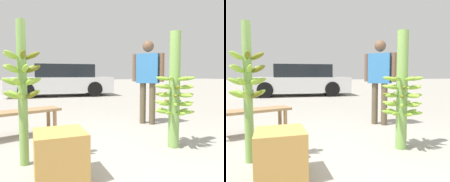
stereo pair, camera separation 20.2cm
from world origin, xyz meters
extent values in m
plane|color=#9E998E|center=(0.00, 0.00, 0.00)|extent=(80.00, 80.00, 0.00)
cylinder|color=#7AA851|center=(-0.93, 0.40, 0.75)|extent=(0.09, 0.09, 1.50)
ellipsoid|color=#84B238|center=(-1.04, 0.45, 1.14)|extent=(0.17, 0.11, 0.11)
ellipsoid|color=#84B238|center=(-1.02, 0.33, 1.14)|extent=(0.16, 0.14, 0.11)
ellipsoid|color=#5D6216|center=(-0.92, 0.29, 1.14)|extent=(0.07, 0.17, 0.11)
ellipsoid|color=#5D6216|center=(-0.82, 0.36, 1.14)|extent=(0.17, 0.11, 0.11)
ellipsoid|color=#84B238|center=(-0.84, 0.47, 1.14)|extent=(0.16, 0.14, 0.11)
ellipsoid|color=#84B238|center=(-0.94, 0.52, 1.14)|extent=(0.07, 0.17, 0.11)
ellipsoid|color=#84B238|center=(-0.85, 0.48, 1.01)|extent=(0.15, 0.15, 0.12)
ellipsoid|color=#5D6216|center=(-0.96, 0.51, 1.01)|extent=(0.09, 0.17, 0.12)
ellipsoid|color=#84B238|center=(-1.04, 0.43, 1.01)|extent=(0.17, 0.09, 0.12)
ellipsoid|color=#84B238|center=(-1.01, 0.32, 1.01)|extent=(0.15, 0.15, 0.12)
ellipsoid|color=#84B238|center=(-0.90, 0.29, 1.01)|extent=(0.09, 0.17, 0.12)
ellipsoid|color=#5D6216|center=(-0.82, 0.37, 1.01)|extent=(0.17, 0.09, 0.12)
ellipsoid|color=#84B238|center=(-0.86, 0.31, 0.88)|extent=(0.14, 0.16, 0.11)
ellipsoid|color=#84B238|center=(-0.82, 0.42, 0.88)|extent=(0.17, 0.07, 0.11)
ellipsoid|color=#84B238|center=(-0.89, 0.51, 0.88)|extent=(0.11, 0.17, 0.11)
ellipsoid|color=#84B238|center=(-1.00, 0.49, 0.88)|extent=(0.14, 0.16, 0.11)
ellipsoid|color=#84B238|center=(-1.04, 0.39, 0.88)|extent=(0.17, 0.07, 0.11)
ellipsoid|color=#84B238|center=(-0.97, 0.29, 0.88)|extent=(0.11, 0.17, 0.11)
ellipsoid|color=#5D6216|center=(-0.91, 0.51, 0.74)|extent=(0.08, 0.17, 0.11)
ellipsoid|color=#84B238|center=(-1.02, 0.47, 0.74)|extent=(0.16, 0.14, 0.11)
ellipsoid|color=#84B238|center=(-1.04, 0.36, 0.74)|extent=(0.17, 0.11, 0.11)
ellipsoid|color=#84B238|center=(-0.95, 0.29, 0.74)|extent=(0.08, 0.17, 0.11)
ellipsoid|color=#5D6216|center=(-0.84, 0.33, 0.74)|extent=(0.16, 0.14, 0.11)
ellipsoid|color=#84B238|center=(-0.82, 0.44, 0.74)|extent=(0.17, 0.11, 0.11)
cylinder|color=#7AA851|center=(0.88, 0.30, 0.75)|extent=(0.14, 0.14, 1.49)
ellipsoid|color=#84B238|center=(0.76, 0.20, 0.90)|extent=(0.18, 0.16, 0.07)
ellipsoid|color=#84B238|center=(0.88, 0.15, 0.90)|extent=(0.05, 0.19, 0.07)
ellipsoid|color=#84B238|center=(1.01, 0.21, 0.90)|extent=(0.18, 0.16, 0.07)
ellipsoid|color=#84B238|center=(1.04, 0.34, 0.90)|extent=(0.20, 0.09, 0.07)
ellipsoid|color=#84B238|center=(0.95, 0.45, 0.90)|extent=(0.12, 0.19, 0.07)
ellipsoid|color=#5D6216|center=(0.81, 0.45, 0.90)|extent=(0.13, 0.19, 0.07)
ellipsoid|color=#84B238|center=(0.73, 0.34, 0.90)|extent=(0.20, 0.09, 0.07)
ellipsoid|color=#84B238|center=(0.88, 0.46, 0.79)|extent=(0.05, 0.19, 0.07)
ellipsoid|color=#84B238|center=(0.76, 0.40, 0.79)|extent=(0.18, 0.16, 0.07)
ellipsoid|color=#84B238|center=(0.73, 0.27, 0.79)|extent=(0.20, 0.09, 0.07)
ellipsoid|color=#5D6216|center=(0.81, 0.16, 0.79)|extent=(0.13, 0.19, 0.07)
ellipsoid|color=#84B238|center=(0.95, 0.16, 0.79)|extent=(0.13, 0.19, 0.07)
ellipsoid|color=#84B238|center=(1.04, 0.27, 0.79)|extent=(0.20, 0.09, 0.07)
ellipsoid|color=#84B238|center=(1.01, 0.40, 0.79)|extent=(0.18, 0.16, 0.07)
ellipsoid|color=#5D6216|center=(0.80, 0.17, 0.69)|extent=(0.14, 0.19, 0.06)
ellipsoid|color=#84B238|center=(0.94, 0.15, 0.69)|extent=(0.11, 0.19, 0.06)
ellipsoid|color=#84B238|center=(1.03, 0.25, 0.69)|extent=(0.20, 0.11, 0.06)
ellipsoid|color=#84B238|center=(1.02, 0.39, 0.69)|extent=(0.19, 0.14, 0.06)
ellipsoid|color=#84B238|center=(0.90, 0.46, 0.69)|extent=(0.07, 0.19, 0.06)
ellipsoid|color=#5D6216|center=(0.77, 0.42, 0.69)|extent=(0.17, 0.17, 0.06)
ellipsoid|color=#84B238|center=(0.73, 0.29, 0.69)|extent=(0.19, 0.07, 0.06)
ellipsoid|color=#84B238|center=(0.77, 0.42, 0.58)|extent=(0.17, 0.17, 0.07)
ellipsoid|color=#84B238|center=(0.73, 0.29, 0.58)|extent=(0.20, 0.07, 0.07)
ellipsoid|color=#84B238|center=(0.80, 0.17, 0.58)|extent=(0.14, 0.19, 0.07)
ellipsoid|color=#84B238|center=(0.93, 0.15, 0.58)|extent=(0.11, 0.20, 0.07)
ellipsoid|color=#84B238|center=(1.03, 0.25, 0.58)|extent=(0.20, 0.11, 0.07)
ellipsoid|color=#84B238|center=(1.02, 0.39, 0.58)|extent=(0.19, 0.14, 0.07)
ellipsoid|color=#5D6216|center=(0.90, 0.46, 0.58)|extent=(0.07, 0.20, 0.07)
ellipsoid|color=#84B238|center=(0.96, 0.44, 0.47)|extent=(0.14, 0.19, 0.07)
ellipsoid|color=#84B238|center=(0.83, 0.45, 0.47)|extent=(0.11, 0.20, 0.07)
ellipsoid|color=#84B238|center=(0.73, 0.35, 0.47)|extent=(0.20, 0.10, 0.07)
ellipsoid|color=#84B238|center=(0.75, 0.22, 0.47)|extent=(0.19, 0.14, 0.07)
ellipsoid|color=#84B238|center=(0.87, 0.15, 0.47)|extent=(0.06, 0.20, 0.07)
ellipsoid|color=#84B238|center=(1.00, 0.19, 0.47)|extent=(0.17, 0.17, 0.07)
ellipsoid|color=#84B238|center=(1.04, 0.32, 0.47)|extent=(0.20, 0.07, 0.07)
cylinder|color=brown|center=(1.33, 1.55, 0.39)|extent=(0.16, 0.16, 0.79)
cylinder|color=brown|center=(1.20, 1.69, 0.39)|extent=(0.16, 0.16, 0.79)
cube|color=#3372B2|center=(1.27, 1.62, 1.06)|extent=(0.42, 0.43, 0.56)
cylinder|color=brown|center=(1.45, 1.43, 1.08)|extent=(0.14, 0.14, 0.53)
cylinder|color=brown|center=(1.09, 1.81, 1.08)|extent=(0.14, 0.14, 0.53)
sphere|color=brown|center=(1.27, 1.62, 1.48)|extent=(0.21, 0.21, 0.21)
cube|color=#99754C|center=(-0.97, 1.56, 0.38)|extent=(1.19, 0.69, 0.04)
cylinder|color=#99754C|center=(-0.56, 1.82, 0.18)|extent=(0.06, 0.06, 0.36)
cylinder|color=#99754C|center=(-0.48, 1.58, 0.18)|extent=(0.06, 0.06, 0.36)
cube|color=silver|center=(0.52, 7.93, 0.51)|extent=(4.61, 2.13, 0.66)
cube|color=black|center=(0.70, 7.92, 1.12)|extent=(2.59, 1.82, 0.56)
cylinder|color=black|center=(-0.93, 7.25, 0.32)|extent=(0.66, 0.25, 0.65)
cylinder|color=black|center=(-0.79, 8.85, 0.32)|extent=(0.66, 0.25, 0.65)
cylinder|color=black|center=(1.84, 7.02, 0.32)|extent=(0.66, 0.25, 0.65)
cylinder|color=black|center=(1.97, 8.61, 0.32)|extent=(0.66, 0.25, 0.65)
cube|color=#C69347|center=(-0.63, -0.07, 0.22)|extent=(0.44, 0.44, 0.44)
camera|label=1|loc=(-0.88, -2.01, 0.95)|focal=35.00mm
camera|label=2|loc=(-0.69, -2.08, 0.95)|focal=35.00mm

